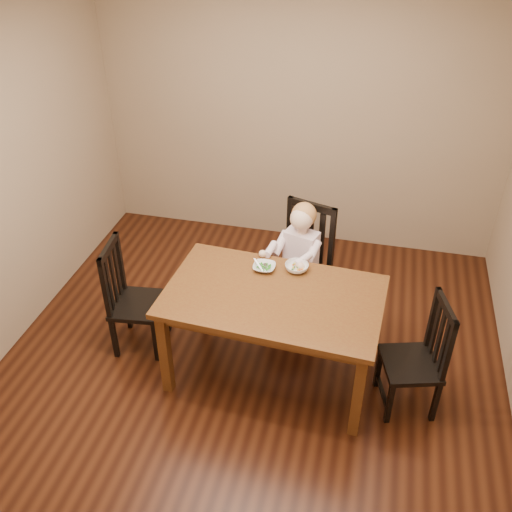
% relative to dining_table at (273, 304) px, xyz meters
% --- Properties ---
extents(room, '(4.01, 4.01, 2.71)m').
position_rel_dining_table_xyz_m(room, '(-0.19, 0.08, 0.66)').
color(room, '#3F1D0D').
rests_on(room, ground).
extents(dining_table, '(1.62, 1.03, 0.79)m').
position_rel_dining_table_xyz_m(dining_table, '(0.00, 0.00, 0.00)').
color(dining_table, '#542A13').
rests_on(dining_table, room).
extents(chair_child, '(0.57, 0.55, 1.07)m').
position_rel_dining_table_xyz_m(chair_child, '(0.09, 0.78, -0.18)').
color(chair_child, black).
rests_on(chair_child, room).
extents(chair_left, '(0.45, 0.46, 0.97)m').
position_rel_dining_table_xyz_m(chair_left, '(-1.18, 0.07, -0.23)').
color(chair_left, black).
rests_on(chair_left, room).
extents(chair_right, '(0.48, 0.50, 0.94)m').
position_rel_dining_table_xyz_m(chair_right, '(1.07, -0.06, -0.24)').
color(chair_right, black).
rests_on(chair_right, room).
extents(toddler, '(0.47, 0.53, 0.61)m').
position_rel_dining_table_xyz_m(toddler, '(0.08, 0.72, -0.02)').
color(toddler, white).
rests_on(toddler, chair_child).
extents(bowl_peas, '(0.17, 0.17, 0.04)m').
position_rel_dining_table_xyz_m(bowl_peas, '(-0.13, 0.28, 0.11)').
color(bowl_peas, silver).
rests_on(bowl_peas, dining_table).
extents(bowl_veg, '(0.22, 0.22, 0.06)m').
position_rel_dining_table_xyz_m(bowl_veg, '(0.11, 0.33, 0.12)').
color(bowl_veg, silver).
rests_on(bowl_veg, dining_table).
extents(fork, '(0.10, 0.09, 0.05)m').
position_rel_dining_table_xyz_m(fork, '(-0.17, 0.27, 0.14)').
color(fork, silver).
rests_on(fork, bowl_peas).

